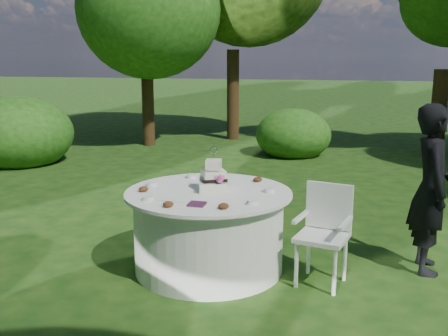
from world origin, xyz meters
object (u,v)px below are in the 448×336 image
(cake, at_px, (214,179))
(chair, at_px, (325,226))
(guest, at_px, (431,189))
(table, at_px, (209,230))
(napkins, at_px, (197,204))

(cake, bearing_deg, chair, -2.62)
(guest, height_order, table, guest)
(guest, bearing_deg, chair, 115.54)
(napkins, xyz_separation_m, guest, (1.98, 0.96, 0.02))
(napkins, height_order, chair, chair)
(table, bearing_deg, guest, 13.73)
(guest, bearing_deg, cake, 100.23)
(guest, xyz_separation_m, cake, (-1.97, -0.46, 0.09))
(guest, bearing_deg, napkins, 113.04)
(napkins, distance_m, cake, 0.51)
(table, bearing_deg, napkins, -86.28)
(cake, height_order, chair, cake)
(cake, bearing_deg, guest, 13.00)
(guest, bearing_deg, table, 100.96)
(guest, relative_size, table, 1.02)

